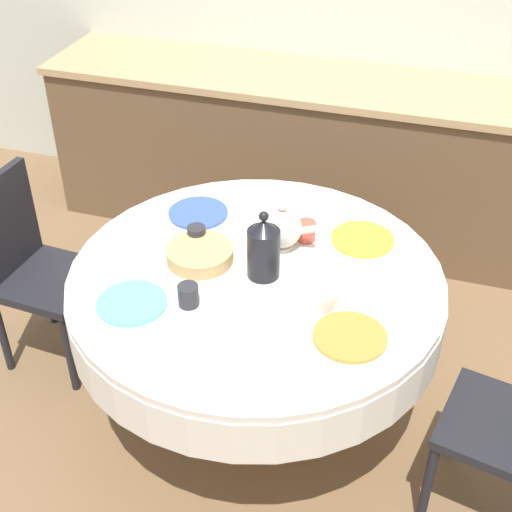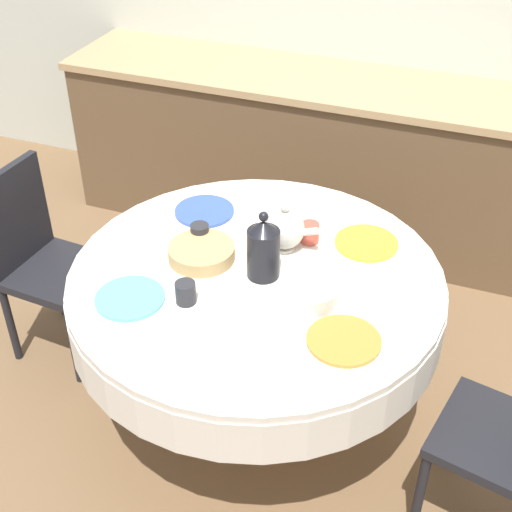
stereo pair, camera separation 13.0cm
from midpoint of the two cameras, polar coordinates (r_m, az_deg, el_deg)
The scene contains 16 objects.
ground_plane at distance 3.18m, azimuth -1.20°, elevation -12.15°, with size 12.00×12.00×0.00m, color brown.
kitchen_counter at distance 4.05m, azimuth 5.44°, elevation 7.73°, with size 3.24×0.64×0.93m.
dining_table at distance 2.75m, azimuth -1.36°, elevation -3.42°, with size 1.43×1.43×0.75m.
chair_right at distance 3.29m, azimuth -18.57°, elevation -0.56°, with size 0.43×0.43×0.92m.
plate_near_left at distance 2.58m, azimuth -11.35°, elevation -3.74°, with size 0.25×0.25×0.01m, color #60BCB7.
cup_near_left at distance 2.52m, azimuth -6.92°, elevation -3.17°, with size 0.07×0.07×0.08m, color #28282D.
plate_near_right at distance 2.41m, azimuth 5.98°, elevation -6.47°, with size 0.25×0.25×0.01m, color orange.
cup_near_right at distance 2.55m, azimuth 4.56°, elevation -2.52°, with size 0.07×0.07×0.08m, color white.
plate_far_left at distance 3.02m, azimuth -5.89°, elevation 3.42°, with size 0.25×0.25×0.01m, color #3856AD.
cup_far_left at distance 2.82m, azimuth -6.10°, elevation 1.58°, with size 0.07×0.07×0.08m, color #28282D.
plate_far_right at distance 2.87m, azimuth 7.23°, elevation 1.32°, with size 0.25×0.25×0.01m, color yellow.
cup_far_right at distance 2.83m, azimuth 2.74°, elevation 1.99°, with size 0.07×0.07×0.08m, color #CC4C3D.
coffee_carafe at distance 2.60m, azimuth -0.83°, elevation 0.58°, with size 0.12×0.12×0.28m.
teapot at distance 2.76m, azimuth 0.77°, elevation 2.22°, with size 0.22×0.16×0.20m.
bread_basket at distance 2.74m, azimuth -5.88°, elevation 0.09°, with size 0.26×0.26×0.06m, color tan.
fruit_bowl at distance 2.54m, azimuth 3.10°, elevation -2.83°, with size 0.20×0.20×0.07m, color silver.
Camera 1 is at (0.63, -2.03, 2.37)m, focal length 50.00 mm.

